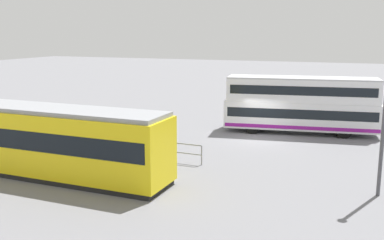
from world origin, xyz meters
name	(u,v)px	position (x,y,z in m)	size (l,w,h in m)	color
ground_plane	(259,139)	(0.00, 0.00, 0.00)	(160.00, 160.00, 0.00)	slate
double_decker_bus	(301,104)	(-2.15, -3.06, 1.98)	(10.58, 4.03, 3.86)	white
tram_yellow	(47,140)	(7.83, 11.05, 1.76)	(12.61, 2.81, 3.39)	yellow
pedestrian_near_railing	(170,128)	(4.85, 3.35, 1.04)	(0.44, 0.44, 1.79)	#33384C
pedestrian_railing	(128,143)	(5.97, 6.55, 0.75)	(9.04, 0.44, 1.08)	gray
info_sign	(71,126)	(9.09, 7.45, 1.63)	(0.98, 0.34, 2.38)	slate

